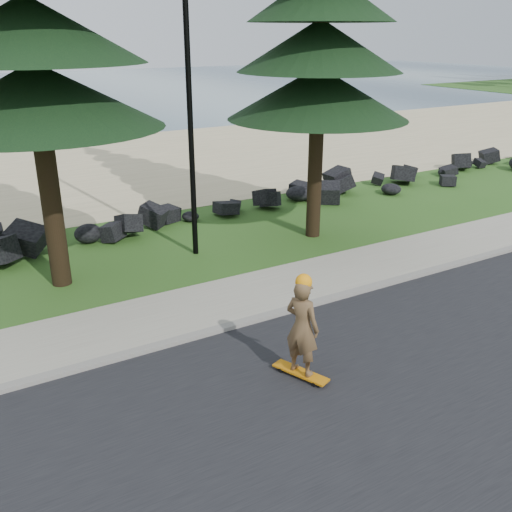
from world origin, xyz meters
The scene contains 8 objects.
ground centered at (0.00, 0.00, 0.00)m, with size 160.00×160.00×0.00m, color #2C581B.
road centered at (0.00, -4.50, 0.01)m, with size 160.00×7.00×0.02m, color black.
kerb centered at (0.00, -0.90, 0.05)m, with size 160.00×0.20×0.10m, color gray.
sidewalk centered at (0.00, 0.20, 0.04)m, with size 160.00×2.00×0.08m, color gray.
beach_sand centered at (0.00, 14.50, 0.01)m, with size 160.00×15.00×0.01m, color tan.
seawall_boulders centered at (0.00, 5.60, 0.00)m, with size 60.00×2.40×1.10m, color black, non-canonical shape.
lamp_post centered at (0.00, 3.20, 4.13)m, with size 0.25×0.14×8.14m.
skateboarder centered at (-0.91, -3.01, 0.95)m, with size 0.60×1.04×1.89m.
Camera 1 is at (-5.71, -9.73, 5.48)m, focal length 40.00 mm.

